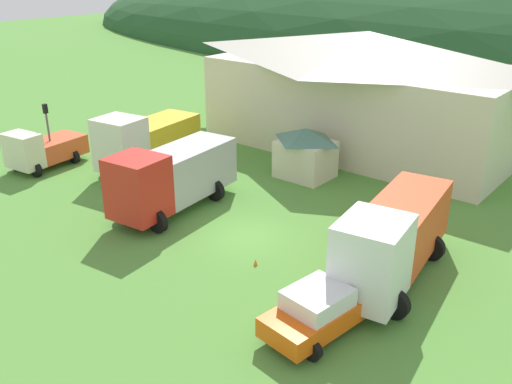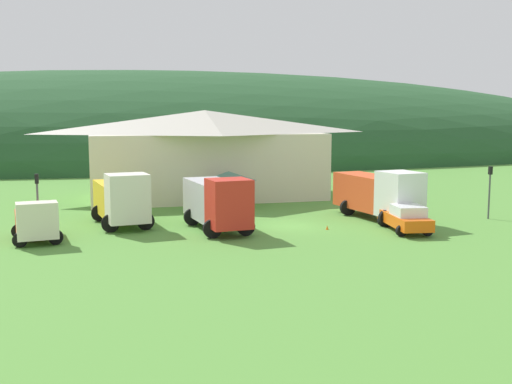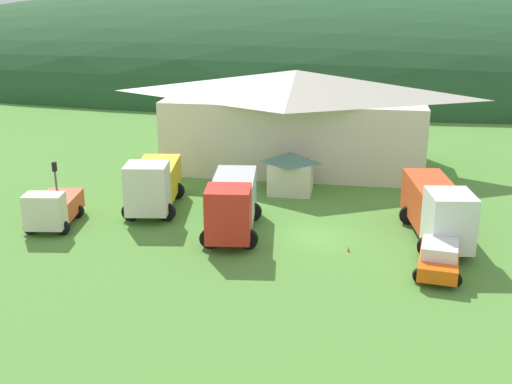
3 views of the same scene
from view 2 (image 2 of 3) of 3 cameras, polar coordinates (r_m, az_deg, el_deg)
ground_plane at (r=39.64m, az=2.98°, el=-3.18°), size 200.00×200.00×0.00m
forested_hill_backdrop at (r=101.46m, az=-7.97°, el=3.19°), size 176.54×60.00×27.56m
depot_building at (r=53.05m, az=-4.71°, el=3.64°), size 20.65×10.67×7.42m
play_shed_cream at (r=46.33m, az=-2.55°, el=0.21°), size 3.13×2.67×2.87m
light_truck_cream at (r=36.94m, az=-19.60°, el=-2.56°), size 3.00×4.78×2.40m
heavy_rig_striped at (r=40.49m, az=-12.30°, el=-0.57°), size 3.83×7.14×3.52m
crane_truck_red at (r=38.09m, az=-3.59°, el=-0.83°), size 3.63×7.43×3.41m
heavy_rig_white at (r=42.52m, az=11.28°, el=-0.08°), size 3.67×8.14×3.47m
service_pickup_orange at (r=38.91m, az=13.59°, el=-2.34°), size 2.72×5.22×1.66m
traffic_light_west at (r=37.29m, az=-19.49°, el=-0.61°), size 0.20×0.32×3.77m
traffic_light_east at (r=44.93m, az=20.74°, el=0.49°), size 0.20×0.32×3.60m
traffic_cone_near_pickup at (r=38.71m, az=6.57°, el=-3.47°), size 0.36×0.36×0.56m
traffic_cone_mid_row at (r=45.95m, az=9.81°, el=-1.82°), size 0.36×0.36×0.57m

